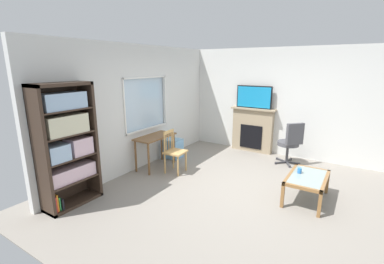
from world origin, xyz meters
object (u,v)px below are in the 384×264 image
(plastic_drawer_unit, at_px, (173,148))
(fireplace, at_px, (252,130))
(bookshelf, at_px, (66,141))
(wooden_chair, at_px, (174,151))
(office_chair, at_px, (291,141))
(coffee_table, at_px, (307,180))
(sippy_cup, at_px, (300,171))
(desk_under_window, at_px, (155,141))
(tv, at_px, (254,97))

(plastic_drawer_unit, height_order, fireplace, fireplace)
(bookshelf, bearing_deg, plastic_drawer_unit, -1.20)
(wooden_chair, distance_m, plastic_drawer_unit, 0.95)
(plastic_drawer_unit, distance_m, office_chair, 2.77)
(coffee_table, bearing_deg, office_chair, 22.30)
(wooden_chair, bearing_deg, sippy_cup, -83.80)
(bookshelf, xyz_separation_m, desk_under_window, (2.01, -0.11, -0.46))
(desk_under_window, height_order, wooden_chair, wooden_chair)
(plastic_drawer_unit, height_order, office_chair, office_chair)
(bookshelf, distance_m, fireplace, 4.57)
(tv, relative_size, coffee_table, 0.93)
(fireplace, bearing_deg, bookshelf, 160.64)
(office_chair, relative_size, sippy_cup, 11.11)
(fireplace, height_order, tv, tv)
(desk_under_window, relative_size, plastic_drawer_unit, 2.09)
(wooden_chair, distance_m, sippy_cup, 2.49)
(sippy_cup, bearing_deg, office_chair, 18.33)
(wooden_chair, xyz_separation_m, fireplace, (2.29, -0.89, 0.12))
(office_chair, distance_m, coffee_table, 1.71)
(tv, xyz_separation_m, sippy_cup, (-2.00, -1.59, -0.96))
(plastic_drawer_unit, relative_size, tv, 0.51)
(bookshelf, height_order, fireplace, bookshelf)
(fireplace, relative_size, sippy_cup, 12.85)
(fireplace, distance_m, office_chair, 1.20)
(bookshelf, bearing_deg, fireplace, -19.36)
(plastic_drawer_unit, bearing_deg, coffee_table, -99.32)
(fireplace, bearing_deg, plastic_drawer_unit, 137.10)
(plastic_drawer_unit, distance_m, tv, 2.44)
(sippy_cup, bearing_deg, plastic_drawer_unit, 81.41)
(office_chair, bearing_deg, wooden_chair, 131.94)
(tv, height_order, office_chair, tv)
(desk_under_window, height_order, sippy_cup, desk_under_window)
(desk_under_window, distance_m, office_chair, 3.05)
(desk_under_window, height_order, tv, tv)
(bookshelf, relative_size, plastic_drawer_unit, 4.23)
(wooden_chair, distance_m, office_chair, 2.66)
(tv, distance_m, sippy_cup, 2.73)
(wooden_chair, relative_size, fireplace, 0.78)
(tv, bearing_deg, plastic_drawer_unit, 136.76)
(sippy_cup, bearing_deg, desk_under_window, 94.97)
(sippy_cup, bearing_deg, coffee_table, -113.59)
(wooden_chair, height_order, plastic_drawer_unit, wooden_chair)
(desk_under_window, relative_size, wooden_chair, 1.09)
(bookshelf, height_order, office_chair, bookshelf)
(fireplace, xyz_separation_m, tv, (-0.02, 0.00, 0.86))
(wooden_chair, height_order, coffee_table, wooden_chair)
(bookshelf, relative_size, tv, 2.17)
(office_chair, relative_size, coffee_table, 1.01)
(plastic_drawer_unit, xyz_separation_m, coffee_table, (-0.52, -3.18, 0.14))
(desk_under_window, bearing_deg, plastic_drawer_unit, 3.98)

